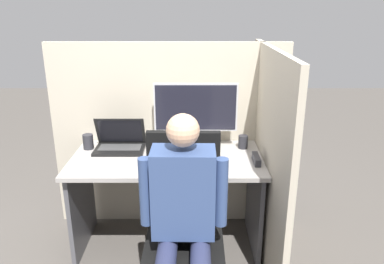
% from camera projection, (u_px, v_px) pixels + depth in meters
% --- Properties ---
extents(cubicle_panel_back, '(1.86, 0.04, 1.50)m').
position_uv_depth(cubicle_panel_back, '(171.00, 137.00, 3.02)').
color(cubicle_panel_back, '#B7AD99').
rests_on(cubicle_panel_back, ground).
extents(cubicle_panel_right, '(0.04, 1.33, 1.50)m').
position_uv_depth(cubicle_panel_right, '(269.00, 158.00, 2.60)').
color(cubicle_panel_right, '#B7AD99').
rests_on(cubicle_panel_right, ground).
extents(desk, '(1.36, 0.69, 0.73)m').
position_uv_depth(desk, '(169.00, 180.00, 2.74)').
color(desk, '#9E9993').
rests_on(desk, ground).
extents(paper_box, '(0.33, 0.21, 0.09)m').
position_uv_depth(paper_box, '(197.00, 142.00, 2.85)').
color(paper_box, white).
rests_on(paper_box, desk).
extents(monitor, '(0.62, 0.16, 0.41)m').
position_uv_depth(monitor, '(197.00, 109.00, 2.77)').
color(monitor, '#B2B2B7').
rests_on(monitor, paper_box).
extents(laptop, '(0.37, 0.25, 0.24)m').
position_uv_depth(laptop, '(122.00, 143.00, 2.80)').
color(laptop, black).
rests_on(laptop, desk).
extents(mouse, '(0.06, 0.05, 0.03)m').
position_uv_depth(mouse, '(155.00, 159.00, 2.60)').
color(mouse, gray).
rests_on(mouse, desk).
extents(stapler, '(0.04, 0.17, 0.05)m').
position_uv_depth(stapler, '(258.00, 159.00, 2.58)').
color(stapler, '#2D2D33').
rests_on(stapler, desk).
extents(carrot_toy, '(0.04, 0.13, 0.04)m').
position_uv_depth(carrot_toy, '(155.00, 170.00, 2.43)').
color(carrot_toy, orange).
rests_on(carrot_toy, desk).
extents(office_chair, '(0.52, 0.56, 1.06)m').
position_uv_depth(office_chair, '(185.00, 225.00, 2.22)').
color(office_chair, black).
rests_on(office_chair, ground).
extents(person, '(0.48, 0.43, 1.25)m').
position_uv_depth(person, '(185.00, 213.00, 1.99)').
color(person, '#282D4C').
rests_on(person, ground).
extents(coffee_mug, '(0.07, 0.07, 0.10)m').
position_uv_depth(coffee_mug, '(245.00, 142.00, 2.83)').
color(coffee_mug, '#232328').
rests_on(coffee_mug, desk).
extents(pen_cup, '(0.08, 0.08, 0.11)m').
position_uv_depth(pen_cup, '(90.00, 142.00, 2.82)').
color(pen_cup, '#28282D').
rests_on(pen_cup, desk).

